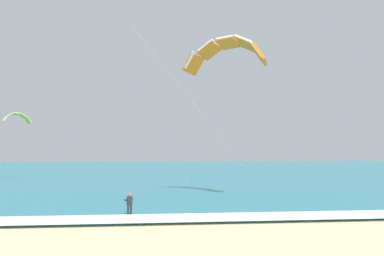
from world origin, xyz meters
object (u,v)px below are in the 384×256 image
(surfboard, at_px, (129,217))
(kitesurfer, at_px, (129,204))
(kite_primary, at_px, (226,51))
(kite_distant, at_px, (16,117))

(surfboard, relative_size, kitesurfer, 0.86)
(kitesurfer, height_order, kite_primary, kite_primary)
(kitesurfer, bearing_deg, kite_distant, 119.48)
(kitesurfer, xyz_separation_m, kite_distant, (-17.87, 31.60, 8.38))
(surfboard, relative_size, kite_distant, 0.41)
(kitesurfer, distance_m, kite_distant, 37.25)
(kite_primary, bearing_deg, surfboard, -131.86)
(surfboard, xyz_separation_m, kite_distant, (-17.87, 31.61, 9.29))
(kite_primary, bearing_deg, kitesurfer, -131.93)
(kitesurfer, height_order, kite_distant, kite_distant)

